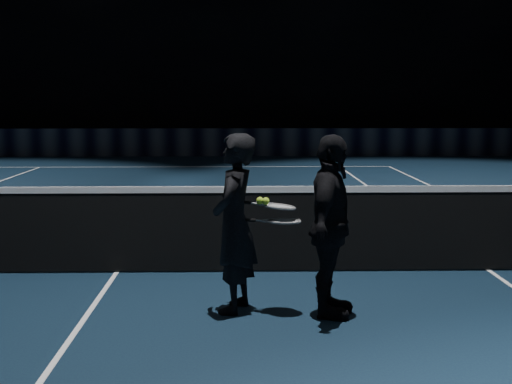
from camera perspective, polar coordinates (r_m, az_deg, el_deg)
The scene contains 11 objects.
floor at distance 8.00m, azimuth -11.08°, elevation -6.35°, with size 36.00×36.00×0.00m, color black.
wall_back at distance 25.87m, azimuth -4.48°, elevation 14.45°, with size 30.00×30.00×0.00m, color black.
court_lines at distance 8.00m, azimuth -11.08°, elevation -6.32°, with size 10.98×23.78×0.01m, color white, non-canonical shape.
net_mesh at distance 7.90m, azimuth -11.16°, elevation -3.18°, with size 12.80×0.02×0.86m, color black.
net_tape at distance 7.83m, azimuth -11.25°, elevation 0.17°, with size 12.80×0.03×0.07m, color white.
sponsor_backdrop at distance 23.23m, azimuth -4.69°, elevation 3.98°, with size 22.00×0.15×0.90m, color black.
player_a at distance 6.33m, azimuth -1.74°, elevation -2.52°, with size 0.58×0.38×1.60m, color black.
player_b at distance 6.21m, azimuth 5.96°, elevation -2.75°, with size 0.93×0.39×1.60m, color black.
racket_lower at distance 6.24m, azimuth 2.30°, elevation -2.35°, with size 0.68×0.22×0.03m, color black, non-canonical shape.
racket_upper at distance 6.27m, azimuth 1.91°, elevation -1.17°, with size 0.68×0.22×0.03m, color black, non-canonical shape.
tennis_balls at distance 6.25m, azimuth 0.55°, elevation -0.56°, with size 0.12×0.10×0.12m, color #B9F233, non-canonical shape.
Camera 1 is at (1.35, -7.65, 1.91)m, focal length 50.00 mm.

